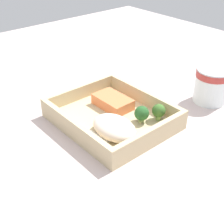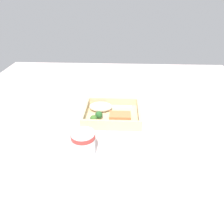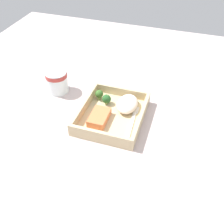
% 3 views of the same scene
% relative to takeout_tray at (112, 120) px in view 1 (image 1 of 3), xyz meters
% --- Properties ---
extents(ground_plane, '(1.60, 1.60, 0.02)m').
position_rel_takeout_tray_xyz_m(ground_plane, '(0.00, 0.00, -0.02)').
color(ground_plane, beige).
extents(takeout_tray, '(0.25, 0.22, 0.01)m').
position_rel_takeout_tray_xyz_m(takeout_tray, '(0.00, 0.00, 0.00)').
color(takeout_tray, '#CAB589').
rests_on(takeout_tray, ground_plane).
extents(tray_rim, '(0.25, 0.22, 0.03)m').
position_rel_takeout_tray_xyz_m(tray_rim, '(0.00, 0.00, 0.02)').
color(tray_rim, '#CAB589').
rests_on(tray_rim, takeout_tray).
extents(salmon_fillet, '(0.09, 0.06, 0.03)m').
position_rel_takeout_tray_xyz_m(salmon_fillet, '(-0.04, 0.03, 0.02)').
color(salmon_fillet, '#EC7B48').
rests_on(salmon_fillet, takeout_tray).
extents(mashed_potatoes, '(0.11, 0.07, 0.04)m').
position_rel_takeout_tray_xyz_m(mashed_potatoes, '(0.05, -0.04, 0.03)').
color(mashed_potatoes, '#EFDAC8').
rests_on(mashed_potatoes, takeout_tray).
extents(broccoli_floret_1, '(0.03, 0.03, 0.04)m').
position_rel_takeout_tray_xyz_m(broccoli_floret_1, '(0.07, 0.07, 0.03)').
color(broccoli_floret_1, '#82A85A').
rests_on(broccoli_floret_1, takeout_tray).
extents(broccoli_floret_2, '(0.03, 0.03, 0.04)m').
position_rel_takeout_tray_xyz_m(broccoli_floret_2, '(0.06, 0.04, 0.03)').
color(broccoli_floret_2, '#7D9658').
rests_on(broccoli_floret_2, takeout_tray).
extents(fork, '(0.16, 0.03, 0.00)m').
position_rel_takeout_tray_xyz_m(fork, '(-0.00, -0.08, 0.01)').
color(fork, silver).
rests_on(fork, takeout_tray).
extents(paper_cup, '(0.08, 0.08, 0.09)m').
position_rel_takeout_tray_xyz_m(paper_cup, '(0.09, 0.25, 0.04)').
color(paper_cup, white).
rests_on(paper_cup, ground_plane).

